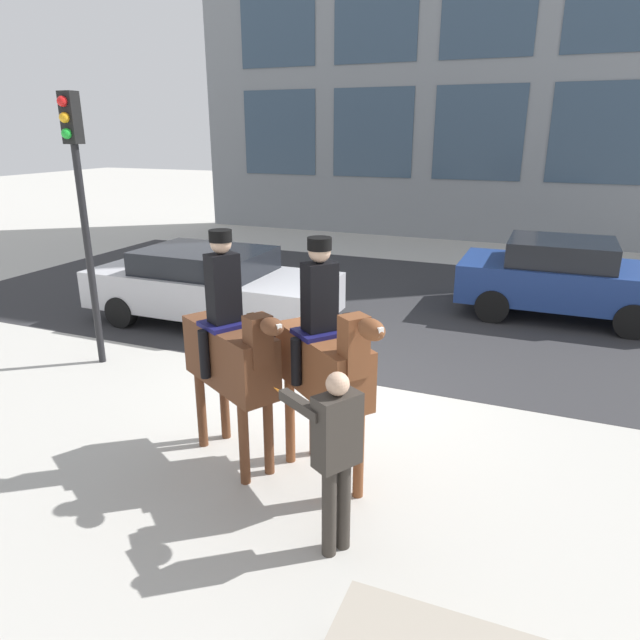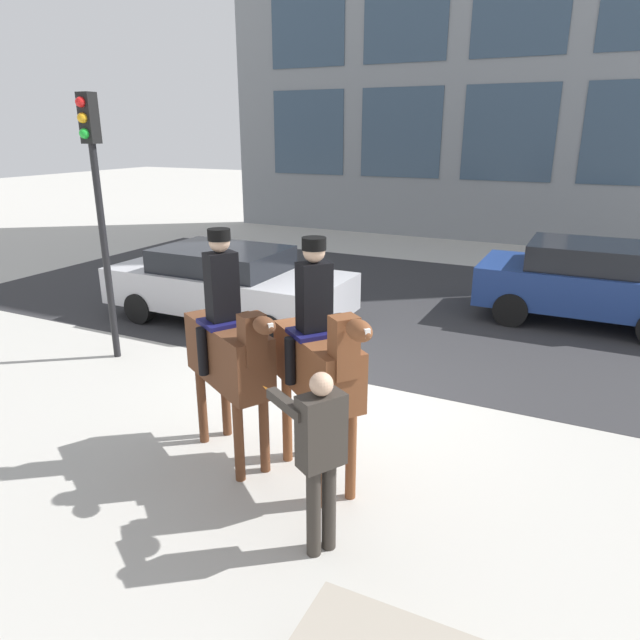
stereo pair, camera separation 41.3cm
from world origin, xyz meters
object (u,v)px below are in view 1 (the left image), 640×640
object	(u,v)px
mounted_horse_companion	(324,359)
pedestrian_bystander	(335,450)
street_car_far_lane	(562,277)
mounted_horse_lead	(231,350)
traffic_light	(80,190)
street_car_near_lane	(211,285)

from	to	relation	value
mounted_horse_companion	pedestrian_bystander	bearing A→B (deg)	-25.08
mounted_horse_companion	street_car_far_lane	bearing A→B (deg)	110.65
mounted_horse_lead	pedestrian_bystander	world-z (taller)	mounted_horse_lead
mounted_horse_lead	traffic_light	xyz separation A→B (m)	(-3.52, 1.70, 1.42)
street_car_near_lane	traffic_light	size ratio (longest dim) A/B	1.16
street_car_near_lane	mounted_horse_companion	bearing A→B (deg)	-45.62
pedestrian_bystander	street_car_far_lane	bearing A→B (deg)	-71.12
mounted_horse_companion	street_car_near_lane	bearing A→B (deg)	172.61
pedestrian_bystander	traffic_light	xyz separation A→B (m)	(-5.10, 2.67, 1.74)
street_car_near_lane	traffic_light	world-z (taller)	traffic_light
mounted_horse_lead	street_car_far_lane	xyz separation A→B (m)	(3.35, 7.17, -0.53)
mounted_horse_lead	pedestrian_bystander	bearing A→B (deg)	-1.82
traffic_light	street_car_far_lane	bearing A→B (deg)	38.50
traffic_light	pedestrian_bystander	bearing A→B (deg)	-27.58
pedestrian_bystander	street_car_far_lane	world-z (taller)	pedestrian_bystander
mounted_horse_lead	street_car_near_lane	xyz separation A→B (m)	(-2.94, 4.13, -0.59)
mounted_horse_lead	traffic_light	world-z (taller)	traffic_light
street_car_near_lane	street_car_far_lane	xyz separation A→B (m)	(6.29, 3.04, 0.05)
mounted_horse_companion	traffic_light	world-z (taller)	traffic_light
street_car_far_lane	traffic_light	xyz separation A→B (m)	(-6.87, -5.47, 1.95)
street_car_near_lane	mounted_horse_lead	bearing A→B (deg)	-54.56
street_car_far_lane	traffic_light	distance (m)	9.00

